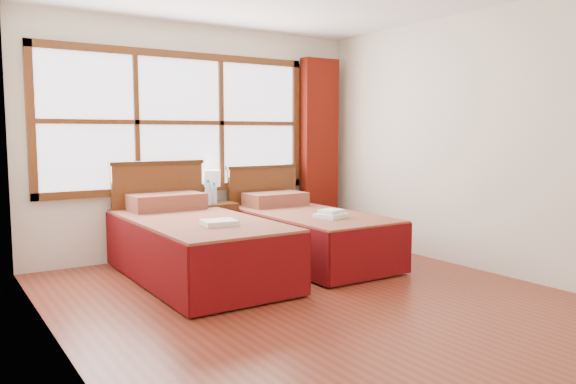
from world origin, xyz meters
TOP-DOWN VIEW (x-y plane):
  - floor at (0.00, 0.00)m, footprint 4.50×4.50m
  - wall_back at (0.00, 2.25)m, footprint 4.00×0.00m
  - wall_left at (-2.00, 0.00)m, footprint 0.00×4.50m
  - wall_right at (2.00, 0.00)m, footprint 0.00×4.50m
  - window at (-0.25, 2.21)m, footprint 3.16×0.06m
  - curtain at (1.60, 2.11)m, footprint 0.50×0.16m
  - bed_left at (-0.55, 1.20)m, footprint 1.11×2.16m
  - bed_right at (0.77, 1.20)m, footprint 1.03×2.05m
  - nightstand at (0.04, 1.99)m, footprint 0.45×0.45m
  - towels_left at (-0.53, 0.69)m, footprint 0.32×0.29m
  - towels_right at (0.74, 0.74)m, footprint 0.35×0.32m
  - lamp at (0.08, 2.11)m, footprint 0.19×0.19m
  - bottle_near at (-0.07, 1.89)m, footprint 0.07×0.07m
  - bottle_far at (0.01, 1.92)m, footprint 0.06×0.06m

SIDE VIEW (x-z plane):
  - floor at x=0.00m, z-range 0.00..0.00m
  - nightstand at x=0.04m, z-range 0.00..0.60m
  - bed_right at x=0.77m, z-range -0.19..0.80m
  - bed_left at x=-0.55m, z-range -0.21..0.87m
  - towels_right at x=0.74m, z-range 0.53..0.61m
  - towels_left at x=-0.53m, z-range 0.58..0.62m
  - bottle_far at x=0.01m, z-range 0.59..0.83m
  - bottle_near at x=-0.07m, z-range 0.59..0.86m
  - lamp at x=0.08m, z-range 0.68..1.04m
  - curtain at x=1.60m, z-range 0.02..2.32m
  - wall_back at x=0.00m, z-range -0.70..3.30m
  - wall_left at x=-2.00m, z-range -0.95..3.55m
  - wall_right at x=2.00m, z-range -0.95..3.55m
  - window at x=-0.25m, z-range 0.72..2.28m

